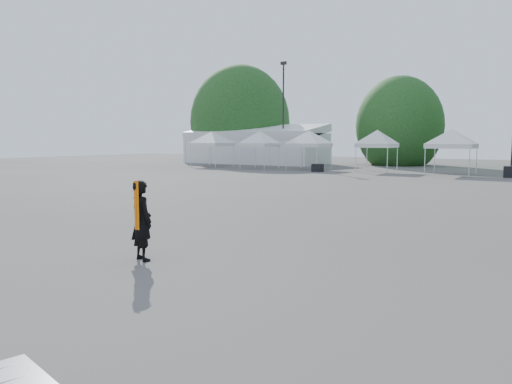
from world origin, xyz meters
The scene contains 13 objects.
ground centered at (0.00, 0.00, 0.00)m, with size 120.00×120.00×0.00m, color #474442.
marquee centered at (-22.00, 35.00, 1.97)m, with size 15.00×6.25×4.23m.
light_pole_west centered at (-18.00, 34.00, 5.77)m, with size 0.60×0.25×10.30m.
tree_far_w centered at (-26.00, 38.00, 4.54)m, with size 4.80×4.80×7.30m.
tree_mid_w centered at (-8.00, 40.00, 3.93)m, with size 4.16×4.16×6.33m.
tent_a centered at (-22.22, 27.70, 3.06)m, with size 4.41×4.41×3.88m.
tent_b centered at (-16.58, 27.22, 3.06)m, with size 3.81×3.81×3.88m.
tent_c centered at (-12.21, 28.22, 3.06)m, with size 4.34×4.34×3.88m.
tent_d centered at (-6.31, 28.41, 3.06)m, with size 3.87×3.87×3.88m.
tent_e centered at (-0.55, 27.75, 3.06)m, with size 4.49×4.49×3.88m.
man centered at (-0.74, -2.84, 0.86)m, with size 0.72×0.58×1.71m.
crate_west centered at (-10.24, 25.79, 0.32)m, with size 0.81×0.63×0.63m, color black.
crate_mid centered at (3.46, 27.22, 0.39)m, with size 0.99×0.77×0.77m, color black.
Camera 1 is at (6.87, -10.33, 2.55)m, focal length 35.00 mm.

